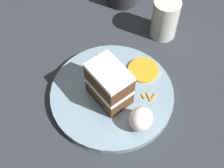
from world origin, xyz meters
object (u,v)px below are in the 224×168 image
cake_slice (109,84)px  cream_dollop (141,119)px  orange_garnish (143,70)px  drinking_glass (164,21)px  plate (112,94)px

cake_slice → cream_dollop: (-0.03, -0.09, -0.02)m
orange_garnish → drinking_glass: size_ratio=0.67×
cake_slice → drinking_glass: bearing=-162.0°
plate → cream_dollop: bearing=-112.5°
cake_slice → drinking_glass: 0.25m
plate → cake_slice: (-0.01, -0.00, 0.06)m
cake_slice → drinking_glass: (0.25, -0.01, -0.02)m
plate → cake_slice: bearing=-176.8°
orange_garnish → drinking_glass: drinking_glass is taller
cake_slice → drinking_glass: cake_slice is taller
orange_garnish → drinking_glass: 0.15m
cake_slice → orange_garnish: cake_slice is taller
cake_slice → orange_garnish: size_ratio=1.50×
cream_dollop → plate: bearing=67.5°
cream_dollop → drinking_glass: drinking_glass is taller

